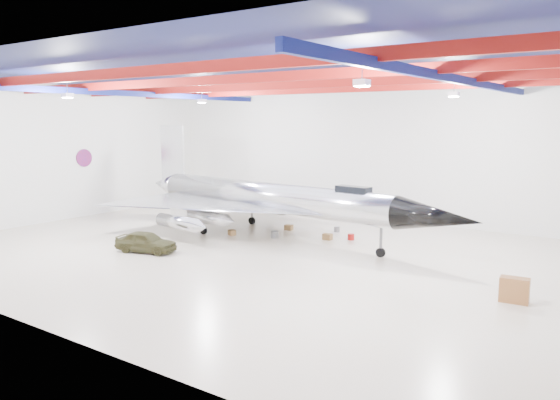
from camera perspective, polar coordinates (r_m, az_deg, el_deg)
The scene contains 15 objects.
floor at distance 34.31m, azimuth -2.41°, elevation -5.46°, with size 40.00×40.00×0.00m, color beige.
wall_back at distance 46.23m, azimuth 8.91°, elevation 4.92°, with size 40.00×40.00×0.00m, color silver.
wall_left at distance 48.22m, azimuth -21.80°, elevation 4.57°, with size 30.00×30.00×0.00m, color silver.
ceiling at distance 33.44m, azimuth -2.53°, elevation 13.17°, with size 40.00×40.00×0.00m, color #0A0F38.
ceiling_structure at distance 33.39m, azimuth -2.53°, elevation 12.02°, with size 39.50×29.50×1.08m.
wall_roundel at distance 49.33m, azimuth -19.79°, elevation 4.16°, with size 1.50×1.50×0.10m, color #B21414.
jet_aircraft at distance 38.43m, azimuth -1.30°, elevation -0.10°, with size 28.39×17.79×7.74m.
jeep at distance 35.14m, azimuth -13.83°, elevation -4.25°, with size 1.57×3.90×1.33m, color #38361C.
desk at distance 27.13m, azimuth 23.29°, elevation -8.63°, with size 1.26×0.63×1.15m, color brown.
crate_ply at distance 39.38m, azimuth -5.05°, elevation -3.40°, with size 0.54×0.43×0.38m, color olive.
engine_drum at distance 38.30m, azimuth -0.55°, elevation -3.62°, with size 0.54×0.54×0.48m, color #59595B.
parts_bin at distance 37.86m, azimuth 4.99°, elevation -3.84°, with size 0.60×0.48×0.42m, color olive.
tool_chest at distance 37.98m, azimuth 7.43°, elevation -3.84°, with size 0.46×0.46×0.41m, color #9F110F.
oil_barrel at distance 40.99m, azimuth 0.92°, elevation -2.88°, with size 0.57×0.46×0.40m, color olive.
spares_box at distance 40.57m, azimuth 5.95°, elevation -3.06°, with size 0.42×0.42×0.38m, color #59595B.
Camera 1 is at (20.21, -26.49, 8.18)m, focal length 35.00 mm.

